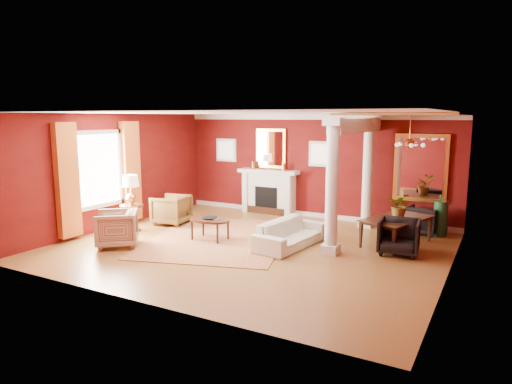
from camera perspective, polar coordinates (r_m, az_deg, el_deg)
The scene contains 27 objects.
ground at distance 10.10m, azimuth -0.50°, elevation -6.80°, with size 8.00×8.00×0.00m, color brown.
room_shell at distance 9.74m, azimuth -0.52°, elevation 4.68°, with size 8.04×7.04×2.92m.
fireplace at distance 13.42m, azimuth 1.57°, elevation 0.07°, with size 1.85×0.42×1.29m.
overmantel_mirror at distance 13.39m, azimuth 1.87°, elevation 5.45°, with size 0.95×0.07×1.15m.
flank_window_left at distance 14.18m, azimuth -3.73°, elevation 5.25°, with size 0.70×0.07×0.70m.
flank_window_right at distance 12.79m, azimuth 8.11°, elevation 4.73°, with size 0.70×0.07×0.70m.
left_window at distance 11.77m, azimuth -18.81°, elevation 2.08°, with size 0.21×2.55×2.60m.
column_front at distance 9.38m, azimuth 9.49°, elevation 0.74°, with size 0.36×0.36×2.80m.
column_back at distance 11.94m, azimuth 13.80°, elevation 2.43°, with size 0.36×0.36×2.80m.
header_beam at distance 10.80m, azimuth 12.51°, elevation 8.12°, with size 0.30×3.20×0.32m, color silver.
amber_ceiling at distance 10.39m, azimuth 18.49°, elevation 9.20°, with size 2.30×3.40×0.04m, color gold.
dining_mirror at distance 12.12m, azimuth 19.87°, elevation 2.83°, with size 1.30×0.07×1.70m.
chandelier at distance 10.44m, azimuth 18.63°, elevation 5.78°, with size 0.60×0.62×0.75m.
crown_trim at distance 12.83m, azimuth 7.16°, elevation 9.33°, with size 8.00×0.08×0.16m, color silver.
base_trim at distance 13.13m, azimuth 6.91°, elevation -2.81°, with size 8.00×0.08×0.12m, color silver.
rug at distance 10.79m, azimuth -4.61°, elevation -5.73°, with size 3.03×4.04×0.02m, color maroon.
sofa at distance 10.03m, azimuth 4.33°, elevation -4.66°, with size 1.98×0.58×0.77m, color beige.
armchair_leopard at distance 12.26m, azimuth -10.56°, elevation -2.01°, with size 0.83×0.78×0.86m, color black.
armchair_stripe at distance 10.46m, azimuth -17.05°, elevation -4.18°, with size 0.85×0.80×0.88m, color tan.
coffee_table at distance 10.54m, azimuth -5.78°, elevation -3.58°, with size 1.00×1.00×0.51m.
coffee_book at distance 10.47m, azimuth -5.59°, elevation -2.83°, with size 0.15×0.02×0.21m, color black.
side_table at distance 11.66m, azimuth -15.35°, elevation -0.24°, with size 0.56×0.56×1.41m.
dining_table at distance 10.57m, azimuth 17.31°, elevation -3.80°, with size 1.73×0.61×0.97m, color black.
dining_chair_near at distance 9.89m, azimuth 17.43°, elevation -5.15°, with size 0.79×0.74×0.81m, color black.
dining_chair_far at distance 11.84m, azimuth 20.15°, elevation -3.12°, with size 0.72×0.68×0.74m, color black.
green_urn at distance 11.73m, azimuth 22.03°, elevation -3.52°, with size 0.36×0.36×0.86m.
potted_plant at distance 10.51m, azimuth 17.63°, elevation 0.01°, with size 0.50×0.56×0.44m, color #26591E.
Camera 1 is at (4.75, -8.46, 2.81)m, focal length 32.00 mm.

